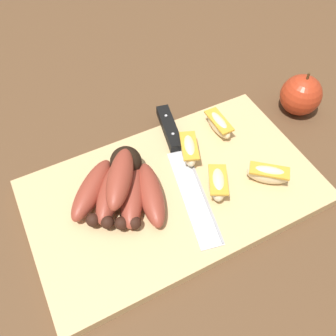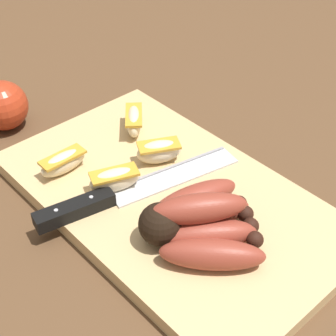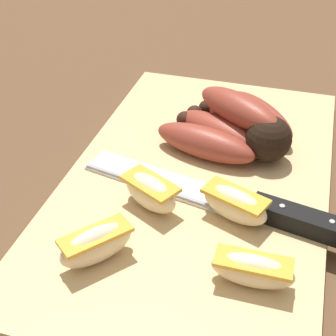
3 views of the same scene
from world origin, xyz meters
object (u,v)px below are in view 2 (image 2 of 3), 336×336
at_px(chefs_knife, 111,197).
at_px(apple_wedge_middle, 63,162).
at_px(whole_apple, 3,105).
at_px(apple_wedge_far, 134,121).
at_px(apple_wedge_extra, 159,151).
at_px(apple_wedge_near, 115,180).
at_px(banana_bunch, 198,222).

height_order(chefs_knife, apple_wedge_middle, apple_wedge_middle).
bearing_deg(whole_apple, chefs_knife, 0.77).
height_order(apple_wedge_far, apple_wedge_extra, same).
distance_m(apple_wedge_near, apple_wedge_middle, 0.08).
xyz_separation_m(banana_bunch, apple_wedge_middle, (-0.20, -0.05, -0.01)).
distance_m(chefs_knife, apple_wedge_near, 0.02).
height_order(chefs_knife, whole_apple, whole_apple).
xyz_separation_m(apple_wedge_near, apple_wedge_middle, (-0.07, -0.03, -0.00)).
xyz_separation_m(apple_wedge_middle, apple_wedge_far, (-0.01, 0.13, 0.00)).
bearing_deg(banana_bunch, whole_apple, -173.93).
bearing_deg(apple_wedge_far, whole_apple, -143.70).
relative_size(chefs_knife, apple_wedge_middle, 4.18).
distance_m(apple_wedge_far, apple_wedge_extra, 0.08).
xyz_separation_m(banana_bunch, apple_wedge_far, (-0.21, 0.08, -0.00)).
xyz_separation_m(apple_wedge_near, whole_apple, (-0.25, -0.02, 0.00)).
bearing_deg(chefs_knife, apple_wedge_extra, 100.87).
bearing_deg(whole_apple, apple_wedge_near, 4.56).
bearing_deg(apple_wedge_far, apple_wedge_extra, -15.25).
xyz_separation_m(banana_bunch, chefs_knife, (-0.11, -0.04, -0.02)).
bearing_deg(apple_wedge_middle, chefs_knife, 7.42).
bearing_deg(apple_wedge_extra, apple_wedge_far, 164.75).
relative_size(apple_wedge_far, whole_apple, 0.74).
bearing_deg(chefs_knife, apple_wedge_near, 128.36).
relative_size(apple_wedge_extra, whole_apple, 0.75).
xyz_separation_m(banana_bunch, whole_apple, (-0.38, -0.04, -0.00)).
bearing_deg(apple_wedge_far, apple_wedge_near, -50.09).
height_order(banana_bunch, whole_apple, whole_apple).
relative_size(apple_wedge_near, apple_wedge_middle, 1.05).
bearing_deg(apple_wedge_near, banana_bunch, 9.00).
bearing_deg(apple_wedge_extra, apple_wedge_near, -86.07).
height_order(apple_wedge_near, apple_wedge_far, apple_wedge_far).
distance_m(banana_bunch, apple_wedge_extra, 0.15).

